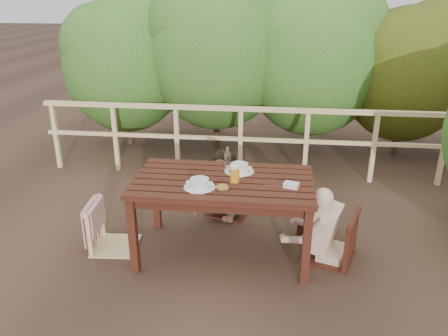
# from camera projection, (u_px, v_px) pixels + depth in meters

# --- Properties ---
(ground) EXTENTS (60.00, 60.00, 0.00)m
(ground) POSITION_uv_depth(u_px,v_px,m) (223.00, 252.00, 4.53)
(ground) COLOR #4E3426
(ground) RESTS_ON ground
(table) EXTENTS (1.70, 0.96, 0.79)m
(table) POSITION_uv_depth(u_px,v_px,m) (223.00, 217.00, 4.38)
(table) COLOR #36160E
(table) RESTS_ON ground
(chair_left) EXTENTS (0.49, 0.49, 0.93)m
(chair_left) POSITION_uv_depth(u_px,v_px,m) (112.00, 206.00, 4.45)
(chair_left) COLOR #E5BE84
(chair_left) RESTS_ON ground
(chair_far) EXTENTS (0.57, 0.57, 0.93)m
(chair_far) POSITION_uv_depth(u_px,v_px,m) (229.00, 176.00, 5.16)
(chair_far) COLOR #36160E
(chair_far) RESTS_ON ground
(chair_right) EXTENTS (0.61, 0.61, 0.96)m
(chair_right) POSITION_uv_depth(u_px,v_px,m) (332.00, 214.00, 4.26)
(chair_right) COLOR #36160E
(chair_right) RESTS_ON ground
(woman) EXTENTS (0.66, 0.74, 1.26)m
(woman) POSITION_uv_depth(u_px,v_px,m) (230.00, 162.00, 5.12)
(woman) COLOR black
(woman) RESTS_ON ground
(diner_right) EXTENTS (0.72, 0.65, 1.19)m
(diner_right) POSITION_uv_depth(u_px,v_px,m) (337.00, 203.00, 4.21)
(diner_right) COLOR beige
(diner_right) RESTS_ON ground
(railing) EXTENTS (5.60, 0.10, 1.01)m
(railing) POSITION_uv_depth(u_px,v_px,m) (241.00, 142.00, 6.18)
(railing) COLOR #E5BE84
(railing) RESTS_ON ground
(hedge_row) EXTENTS (6.60, 1.60, 3.80)m
(hedge_row) POSITION_uv_depth(u_px,v_px,m) (275.00, 30.00, 6.71)
(hedge_row) COLOR #366121
(hedge_row) RESTS_ON ground
(soup_near) EXTENTS (0.29, 0.29, 0.10)m
(soup_near) POSITION_uv_depth(u_px,v_px,m) (199.00, 184.00, 4.05)
(soup_near) COLOR white
(soup_near) RESTS_ON table
(soup_far) EXTENTS (0.29, 0.29, 0.10)m
(soup_far) POSITION_uv_depth(u_px,v_px,m) (239.00, 168.00, 4.40)
(soup_far) COLOR white
(soup_far) RESTS_ON table
(bread_roll) EXTENTS (0.12, 0.09, 0.07)m
(bread_roll) POSITION_uv_depth(u_px,v_px,m) (222.00, 188.00, 4.00)
(bread_roll) COLOR #AD7B37
(bread_roll) RESTS_ON table
(beer_glass) EXTENTS (0.09, 0.09, 0.18)m
(beer_glass) POSITION_uv_depth(u_px,v_px,m) (235.00, 174.00, 4.15)
(beer_glass) COLOR orange
(beer_glass) RESTS_ON table
(bottle) EXTENTS (0.07, 0.07, 0.27)m
(bottle) POSITION_uv_depth(u_px,v_px,m) (227.00, 160.00, 4.35)
(bottle) COLOR white
(bottle) RESTS_ON table
(butter_tub) EXTENTS (0.16, 0.13, 0.06)m
(butter_tub) POSITION_uv_depth(u_px,v_px,m) (291.00, 186.00, 4.05)
(butter_tub) COLOR white
(butter_tub) RESTS_ON table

